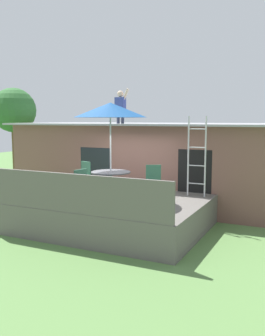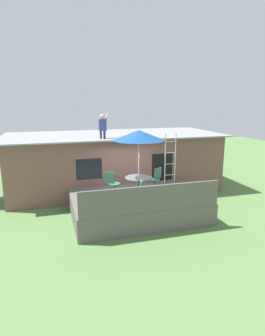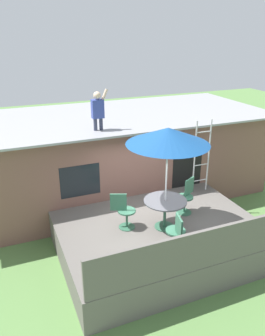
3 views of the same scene
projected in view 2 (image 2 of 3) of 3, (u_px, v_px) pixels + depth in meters
name	position (u px, v px, depth m)	size (l,w,h in m)	color
ground_plane	(135.00, 213.00, 11.54)	(40.00, 40.00, 0.00)	#567F42
house	(114.00, 161.00, 14.58)	(10.50, 4.50, 2.77)	brown
deck	(135.00, 204.00, 11.45)	(4.94, 3.95, 0.80)	#605B56
deck_railing	(152.00, 199.00, 9.46)	(4.84, 0.08, 0.90)	#605B56
patio_table	(139.00, 181.00, 11.00)	(1.04, 1.04, 0.74)	#33664C
patio_umbrella	(139.00, 135.00, 10.59)	(1.90, 1.90, 2.54)	silver
step_ladder	(170.00, 158.00, 12.72)	(0.52, 0.04, 2.20)	silver
person_figure	(103.00, 124.00, 12.45)	(0.47, 0.20, 1.11)	#33384C
patio_chair_left	(113.00, 184.00, 11.12)	(0.60, 0.44, 0.92)	#33664C
patio_chair_right	(156.00, 180.00, 11.71)	(0.58, 0.44, 0.92)	#33664C
patio_chair_near	(141.00, 193.00, 10.08)	(0.44, 0.61, 0.92)	#33664C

